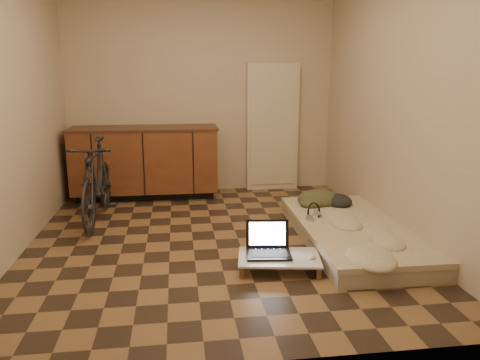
{
  "coord_description": "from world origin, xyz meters",
  "views": [
    {
      "loc": [
        -0.34,
        -4.28,
        1.59
      ],
      "look_at": [
        0.26,
        0.15,
        0.55
      ],
      "focal_mm": 35.0,
      "sensor_mm": 36.0,
      "label": 1
    }
  ],
  "objects": [
    {
      "name": "room_shell",
      "position": [
        0.0,
        0.0,
        1.3
      ],
      "size": [
        3.5,
        4.0,
        2.6
      ],
      "color": "brown",
      "rests_on": "ground"
    },
    {
      "name": "cabinets",
      "position": [
        -0.75,
        1.7,
        0.47
      ],
      "size": [
        1.84,
        0.62,
        0.91
      ],
      "color": "black",
      "rests_on": "ground"
    },
    {
      "name": "appliance_panel",
      "position": [
        0.95,
        1.94,
        0.85
      ],
      "size": [
        0.7,
        0.1,
        1.7
      ],
      "primitive_type": "cube",
      "color": "beige",
      "rests_on": "ground"
    },
    {
      "name": "bicycle",
      "position": [
        -1.2,
        0.72,
        0.5
      ],
      "size": [
        0.5,
        1.55,
        0.99
      ],
      "primitive_type": "imported",
      "rotation": [
        0.0,
        0.0,
        -0.03
      ],
      "color": "black",
      "rests_on": "ground"
    },
    {
      "name": "futon",
      "position": [
        1.3,
        -0.22,
        0.09
      ],
      "size": [
        1.01,
        2.05,
        0.17
      ],
      "rotation": [
        0.0,
        0.0,
        -0.02
      ],
      "color": "#A89F87",
      "rests_on": "ground"
    },
    {
      "name": "clothing_pile",
      "position": [
        1.25,
        0.52,
        0.28
      ],
      "size": [
        0.53,
        0.44,
        0.21
      ],
      "primitive_type": null,
      "rotation": [
        0.0,
        0.0,
        -0.02
      ],
      "color": "#3B3F24",
      "rests_on": "futon"
    },
    {
      "name": "headphones",
      "position": [
        0.97,
        -0.02,
        0.25
      ],
      "size": [
        0.3,
        0.3,
        0.15
      ],
      "primitive_type": null,
      "rotation": [
        0.0,
        0.0,
        0.68
      ],
      "color": "black",
      "rests_on": "futon"
    },
    {
      "name": "lap_desk",
      "position": [
        0.46,
        -0.77,
        0.1
      ],
      "size": [
        0.72,
        0.53,
        0.11
      ],
      "rotation": [
        0.0,
        0.0,
        -0.16
      ],
      "color": "brown",
      "rests_on": "ground"
    },
    {
      "name": "laptop",
      "position": [
        0.39,
        -0.68,
        0.16
      ],
      "size": [
        0.4,
        0.36,
        0.25
      ],
      "rotation": [
        0.0,
        0.0,
        -0.11
      ],
      "color": "black",
      "rests_on": "lap_desk"
    },
    {
      "name": "mouse",
      "position": [
        0.72,
        -0.84,
        0.13
      ],
      "size": [
        0.1,
        0.11,
        0.03
      ],
      "primitive_type": "ellipsoid",
      "rotation": [
        0.0,
        0.0,
        -0.57
      ],
      "color": "white",
      "rests_on": "lap_desk"
    }
  ]
}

